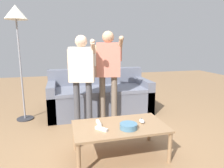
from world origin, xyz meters
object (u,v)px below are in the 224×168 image
(game_remote_nunchuk, at_px, (142,121))
(player_left, at_px, (82,72))
(couch, at_px, (99,97))
(floor_lamp, at_px, (16,21))
(player_center, at_px, (108,67))
(coffee_table, at_px, (120,129))
(game_remote_wand_far, at_px, (101,129))
(snack_bowl, at_px, (129,126))
(game_remote_wand_near, at_px, (99,123))

(game_remote_nunchuk, relative_size, player_left, 0.06)
(couch, xyz_separation_m, floor_lamp, (-1.34, -0.05, 1.36))
(couch, height_order, player_left, player_left)
(player_center, distance_m, player_left, 0.46)
(coffee_table, height_order, floor_lamp, floor_lamp)
(game_remote_wand_far, bearing_deg, floor_lamp, 123.21)
(couch, bearing_deg, snack_bowl, -89.80)
(player_left, bearing_deg, snack_bowl, -68.67)
(game_remote_nunchuk, height_order, floor_lamp, floor_lamp)
(game_remote_nunchuk, distance_m, player_center, 1.18)
(floor_lamp, height_order, game_remote_wand_far, floor_lamp)
(couch, xyz_separation_m, player_center, (0.05, -0.53, 0.64))
(player_center, bearing_deg, game_remote_wand_near, -109.91)
(coffee_table, height_order, game_remote_wand_near, game_remote_wand_near)
(game_remote_wand_far, bearing_deg, snack_bowl, -7.20)
(coffee_table, distance_m, snack_bowl, 0.15)
(couch, relative_size, snack_bowl, 9.64)
(snack_bowl, distance_m, floor_lamp, 2.46)
(player_center, distance_m, game_remote_wand_near, 1.14)
(game_remote_nunchuk, bearing_deg, game_remote_wand_far, -171.48)
(player_left, distance_m, game_remote_wand_far, 1.09)
(snack_bowl, bearing_deg, player_center, 87.82)
(coffee_table, height_order, game_remote_nunchuk, game_remote_nunchuk)
(player_left, bearing_deg, player_center, 18.96)
(coffee_table, height_order, snack_bowl, snack_bowl)
(couch, relative_size, game_remote_wand_near, 12.41)
(game_remote_nunchuk, distance_m, player_left, 1.18)
(coffee_table, xyz_separation_m, game_remote_wand_far, (-0.23, -0.07, 0.06))
(couch, relative_size, player_center, 1.25)
(snack_bowl, relative_size, game_remote_wand_far, 1.46)
(snack_bowl, distance_m, game_remote_wand_far, 0.30)
(floor_lamp, bearing_deg, game_remote_nunchuk, -44.49)
(snack_bowl, xyz_separation_m, game_remote_nunchuk, (0.21, 0.11, -0.01))
(snack_bowl, bearing_deg, coffee_table, 121.59)
(floor_lamp, relative_size, player_left, 1.33)
(snack_bowl, relative_size, player_left, 0.14)
(game_remote_nunchuk, xyz_separation_m, player_left, (-0.60, 0.89, 0.49))
(snack_bowl, height_order, game_remote_wand_near, snack_bowl)
(game_remote_nunchuk, relative_size, game_remote_wand_far, 0.66)
(game_remote_nunchuk, bearing_deg, player_center, 98.84)
(couch, height_order, game_remote_nunchuk, couch)
(floor_lamp, bearing_deg, coffee_table, -50.08)
(floor_lamp, distance_m, player_left, 1.37)
(player_left, bearing_deg, game_remote_nunchuk, -56.13)
(player_center, bearing_deg, game_remote_wand_far, -107.07)
(player_center, xyz_separation_m, game_remote_wand_far, (-0.34, -1.11, -0.54))
(floor_lamp, relative_size, game_remote_wand_far, 14.31)
(game_remote_nunchuk, height_order, player_center, player_center)
(couch, xyz_separation_m, game_remote_wand_near, (-0.29, -1.47, 0.10))
(couch, xyz_separation_m, coffee_table, (-0.06, -1.57, 0.04))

